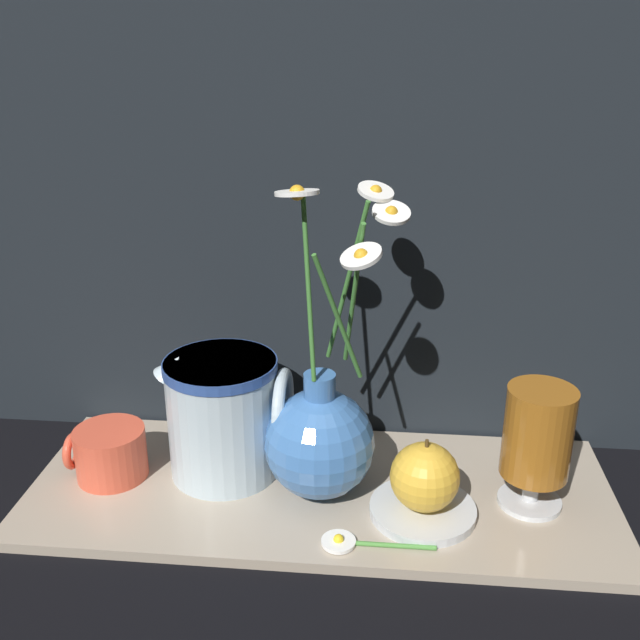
{
  "coord_description": "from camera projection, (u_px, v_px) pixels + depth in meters",
  "views": [
    {
      "loc": [
        0.07,
        -0.7,
        0.5
      ],
      "look_at": [
        -0.0,
        0.0,
        0.22
      ],
      "focal_mm": 40.0,
      "sensor_mm": 36.0,
      "label": 1
    }
  ],
  "objects": [
    {
      "name": "shelf",
      "position": [
        320.0,
        491.0,
        0.83
      ],
      "size": [
        0.67,
        0.26,
        0.01
      ],
      "color": "tan",
      "rests_on": "ground_plane"
    },
    {
      "name": "loose_daisy",
      "position": [
        352.0,
        542.0,
        0.73
      ],
      "size": [
        0.12,
        0.04,
        0.01
      ],
      "color": "#4C8E3D",
      "rests_on": "shelf"
    },
    {
      "name": "saucer_plate",
      "position": [
        423.0,
        510.0,
        0.78
      ],
      "size": [
        0.12,
        0.12,
        0.01
      ],
      "color": "silver",
      "rests_on": "shelf"
    },
    {
      "name": "vase_with_flowers",
      "position": [
        319.0,
        437.0,
        0.8
      ],
      "size": [
        0.16,
        0.14,
        0.35
      ],
      "color": "#3F72B7",
      "rests_on": "shelf"
    },
    {
      "name": "yellow_mug",
      "position": [
        110.0,
        452.0,
        0.84
      ],
      "size": [
        0.09,
        0.08,
        0.06
      ],
      "color": "#DB5138",
      "rests_on": "shelf"
    },
    {
      "name": "tea_glass",
      "position": [
        537.0,
        437.0,
        0.77
      ],
      "size": [
        0.07,
        0.07,
        0.14
      ],
      "color": "silver",
      "rests_on": "shelf"
    },
    {
      "name": "ceramic_pitcher",
      "position": [
        225.0,
        412.0,
        0.83
      ],
      "size": [
        0.16,
        0.13,
        0.16
      ],
      "color": "silver",
      "rests_on": "shelf"
    },
    {
      "name": "ground_plane",
      "position": [
        320.0,
        495.0,
        0.83
      ],
      "size": [
        6.0,
        6.0,
        0.0
      ],
      "primitive_type": "plane",
      "color": "black"
    },
    {
      "name": "orange_fruit",
      "position": [
        425.0,
        477.0,
        0.76
      ],
      "size": [
        0.08,
        0.08,
        0.08
      ],
      "color": "gold",
      "rests_on": "saucer_plate"
    }
  ]
}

